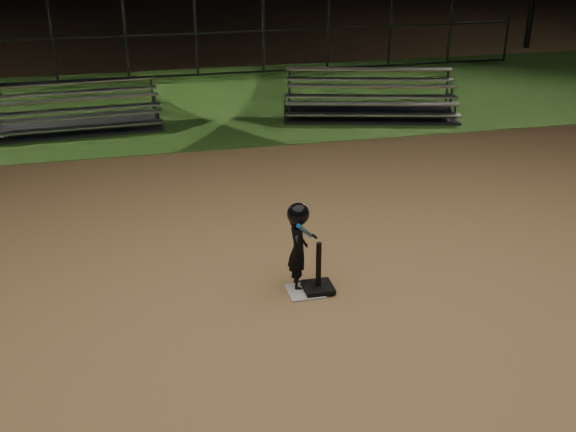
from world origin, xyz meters
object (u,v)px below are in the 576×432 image
object	(u,v)px
batting_tee	(318,281)
bleacher_right	(369,106)
child_batter	(298,244)
bleacher_left	(74,120)
home_plate	(305,291)

from	to	relation	value
batting_tee	bleacher_right	distance (m)	8.60
child_batter	bleacher_left	distance (m)	8.78
batting_tee	bleacher_right	size ratio (longest dim) A/B	0.15
batting_tee	child_batter	distance (m)	0.57
batting_tee	bleacher_right	xyz separation A→B (m)	(3.43, 7.89, 0.06)
home_plate	child_batter	distance (m)	0.64
batting_tee	child_batter	size ratio (longest dim) A/B	0.56
batting_tee	child_batter	bearing A→B (deg)	143.77
batting_tee	bleacher_left	bearing A→B (deg)	112.62
home_plate	bleacher_left	size ratio (longest dim) A/B	0.11
batting_tee	bleacher_right	bearing A→B (deg)	66.52
child_batter	bleacher_right	bearing A→B (deg)	-20.66
bleacher_left	bleacher_right	world-z (taller)	bleacher_right
batting_tee	home_plate	bearing A→B (deg)	176.74
bleacher_right	home_plate	bearing A→B (deg)	-100.43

